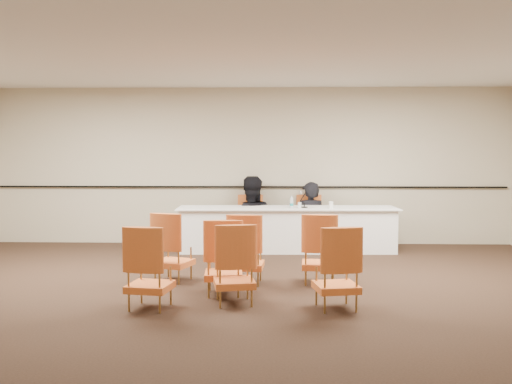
# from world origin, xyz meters

# --- Properties ---
(floor) EXTENTS (10.00, 10.00, 0.00)m
(floor) POSITION_xyz_m (0.00, 0.00, 0.00)
(floor) COLOR black
(floor) RESTS_ON ground
(ceiling) EXTENTS (10.00, 10.00, 0.00)m
(ceiling) POSITION_xyz_m (0.00, 0.00, 3.00)
(ceiling) COLOR silver
(ceiling) RESTS_ON ground
(wall_back) EXTENTS (10.00, 0.04, 3.00)m
(wall_back) POSITION_xyz_m (0.00, 4.00, 1.50)
(wall_back) COLOR #BCB193
(wall_back) RESTS_ON ground
(wall_rail) EXTENTS (9.80, 0.04, 0.03)m
(wall_rail) POSITION_xyz_m (0.00, 3.96, 1.10)
(wall_rail) COLOR black
(wall_rail) RESTS_ON wall_back
(panel_table) EXTENTS (3.92, 1.00, 0.78)m
(panel_table) POSITION_xyz_m (0.71, 3.17, 0.39)
(panel_table) COLOR white
(panel_table) RESTS_ON ground
(panelist_main) EXTENTS (0.68, 0.51, 1.71)m
(panelist_main) POSITION_xyz_m (1.15, 3.76, 0.36)
(panelist_main) COLOR black
(panelist_main) RESTS_ON ground
(panelist_main_chair) EXTENTS (0.51, 0.51, 0.95)m
(panelist_main_chair) POSITION_xyz_m (1.15, 3.76, 0.47)
(panelist_main_chair) COLOR orange
(panelist_main_chair) RESTS_ON ground
(panelist_second) EXTENTS (1.01, 0.83, 1.89)m
(panelist_second) POSITION_xyz_m (0.03, 3.73, 0.37)
(panelist_second) COLOR black
(panelist_second) RESTS_ON ground
(panelist_second_chair) EXTENTS (0.51, 0.51, 0.95)m
(panelist_second_chair) POSITION_xyz_m (0.03, 3.73, 0.47)
(panelist_second_chair) COLOR orange
(panelist_second_chair) RESTS_ON ground
(papers) EXTENTS (0.37, 0.34, 0.00)m
(papers) POSITION_xyz_m (1.07, 3.08, 0.78)
(papers) COLOR silver
(papers) RESTS_ON panel_table
(microphone) EXTENTS (0.17, 0.23, 0.29)m
(microphone) POSITION_xyz_m (1.01, 3.09, 0.93)
(microphone) COLOR black
(microphone) RESTS_ON panel_table
(water_bottle) EXTENTS (0.08, 0.08, 0.21)m
(water_bottle) POSITION_xyz_m (0.78, 3.08, 0.89)
(water_bottle) COLOR teal
(water_bottle) RESTS_ON panel_table
(drinking_glass) EXTENTS (0.08, 0.08, 0.10)m
(drinking_glass) POSITION_xyz_m (0.93, 3.09, 0.83)
(drinking_glass) COLOR white
(drinking_glass) RESTS_ON panel_table
(coffee_cup) EXTENTS (0.08, 0.08, 0.12)m
(coffee_cup) POSITION_xyz_m (1.48, 3.03, 0.84)
(coffee_cup) COLOR white
(coffee_cup) RESTS_ON panel_table
(aud_chair_front_left) EXTENTS (0.63, 0.63, 0.95)m
(aud_chair_front_left) POSITION_xyz_m (-0.91, 0.73, 0.47)
(aud_chair_front_left) COLOR orange
(aud_chair_front_left) RESTS_ON ground
(aud_chair_front_mid) EXTENTS (0.53, 0.53, 0.95)m
(aud_chair_front_mid) POSITION_xyz_m (0.09, 0.60, 0.47)
(aud_chair_front_mid) COLOR orange
(aud_chair_front_mid) RESTS_ON ground
(aud_chair_front_right) EXTENTS (0.53, 0.53, 0.95)m
(aud_chair_front_right) POSITION_xyz_m (1.08, 0.65, 0.47)
(aud_chair_front_right) COLOR orange
(aud_chair_front_right) RESTS_ON ground
(aud_chair_back_left) EXTENTS (0.57, 0.57, 0.95)m
(aud_chair_back_left) POSITION_xyz_m (-0.93, -0.65, 0.47)
(aud_chair_back_left) COLOR orange
(aud_chair_back_left) RESTS_ON ground
(aud_chair_back_mid) EXTENTS (0.58, 0.58, 0.95)m
(aud_chair_back_mid) POSITION_xyz_m (0.00, -0.43, 0.47)
(aud_chair_back_mid) COLOR orange
(aud_chair_back_mid) RESTS_ON ground
(aud_chair_back_right) EXTENTS (0.58, 0.58, 0.95)m
(aud_chair_back_right) POSITION_xyz_m (1.17, -0.61, 0.47)
(aud_chair_back_right) COLOR orange
(aud_chair_back_right) RESTS_ON ground
(aud_chair_extra) EXTENTS (0.53, 0.53, 0.95)m
(aud_chair_extra) POSITION_xyz_m (-0.16, -0.00, 0.47)
(aud_chair_extra) COLOR orange
(aud_chair_extra) RESTS_ON ground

